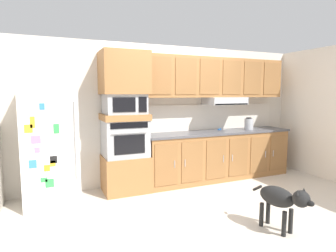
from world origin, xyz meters
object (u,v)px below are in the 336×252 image
(microwave, at_px, (124,104))
(electric_kettle, at_px, (249,124))
(refrigerator, at_px, (50,145))
(dog, at_px, (281,199))
(built_in_oven, at_px, (125,138))
(screwdriver, at_px, (220,129))

(microwave, distance_m, electric_kettle, 2.53)
(refrigerator, height_order, dog, refrigerator)
(dog, bearing_deg, refrigerator, -140.82)
(microwave, distance_m, dog, 2.70)
(built_in_oven, bearing_deg, refrigerator, -176.60)
(microwave, relative_size, dog, 0.81)
(built_in_oven, distance_m, screwdriver, 1.94)
(built_in_oven, bearing_deg, microwave, -0.77)
(built_in_oven, distance_m, electric_kettle, 2.50)
(refrigerator, xyz_separation_m, screwdriver, (3.08, 0.19, 0.05))
(dog, bearing_deg, built_in_oven, -159.15)
(microwave, height_order, dog, microwave)
(built_in_oven, xyz_separation_m, microwave, (0.00, -0.00, 0.56))
(screwdriver, xyz_separation_m, dog, (-0.62, -2.22, -0.53))
(refrigerator, relative_size, microwave, 2.73)
(built_in_oven, relative_size, screwdriver, 4.27)
(screwdriver, height_order, electric_kettle, electric_kettle)
(microwave, height_order, electric_kettle, microwave)
(refrigerator, height_order, microwave, refrigerator)
(dog, bearing_deg, electric_kettle, 139.08)
(screwdriver, height_order, dog, screwdriver)
(refrigerator, bearing_deg, dog, -39.65)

